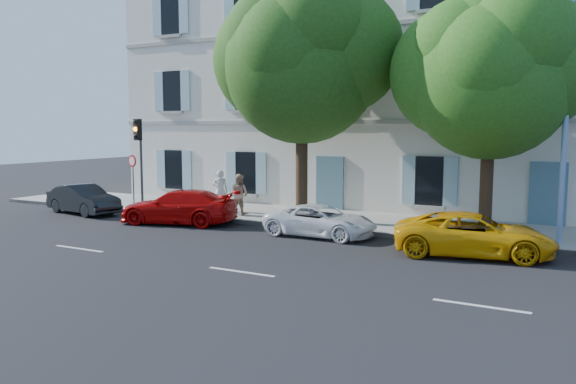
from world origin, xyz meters
The scene contains 15 objects.
ground centered at (0.00, 0.00, 0.00)m, with size 90.00×90.00×0.00m, color black.
sidewalk centered at (0.00, 4.45, 0.07)m, with size 36.00×4.50×0.15m, color #A09E96.
kerb centered at (0.00, 2.28, 0.08)m, with size 36.00×0.16×0.16m, color #9E998E.
building centered at (0.00, 10.20, 6.00)m, with size 28.00×7.00×12.00m, color silver.
car_dark_sedan centered at (-11.54, 1.17, 0.64)m, with size 1.35×3.86×1.27m, color black.
car_red_coupe centered at (-6.20, 1.09, 0.67)m, with size 1.88×4.62×1.34m, color #B60605.
car_white_coupe centered at (-0.22, 1.38, 0.54)m, with size 1.81×3.92×1.09m, color white.
car_yellow_supercar centered at (5.00, 0.81, 0.63)m, with size 2.11×4.57×1.27m, color #E8A409.
tree_left centered at (-1.97, 3.39, 6.08)m, with size 5.94×5.94×9.21m.
tree_right centered at (4.93, 3.24, 5.30)m, with size 5.21×5.21×8.02m.
traffic_light centered at (-9.59, 2.63, 3.03)m, with size 0.35×0.45×3.98m.
road_sign centered at (-10.33, 2.98, 1.86)m, with size 0.54×0.14×2.37m.
street_lamp centered at (7.18, 2.87, 4.96)m, with size 0.40×1.82×8.49m.
pedestrian_a centered at (-6.10, 3.79, 1.05)m, with size 0.65×0.43×1.79m, color silver.
pedestrian_b centered at (-4.92, 3.48, 1.00)m, with size 0.82×0.64×1.69m, color tan.
Camera 1 is at (7.82, -16.06, 3.76)m, focal length 35.00 mm.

